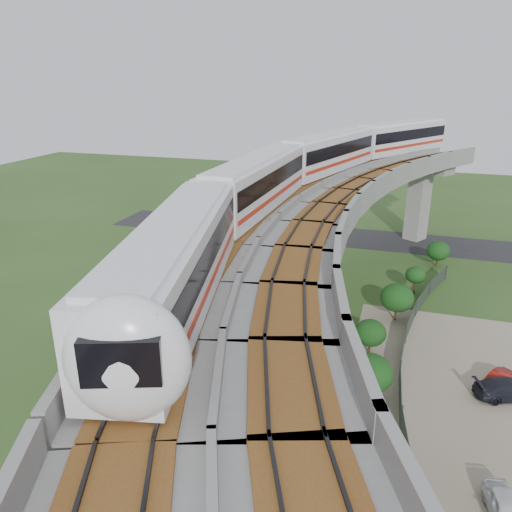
% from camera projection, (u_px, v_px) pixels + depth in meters
% --- Properties ---
extents(ground, '(160.00, 160.00, 0.00)m').
position_uv_depth(ground, '(277.00, 359.00, 35.83)').
color(ground, '#314B1E').
rests_on(ground, ground).
extents(dirt_lot, '(18.00, 26.00, 0.04)m').
position_uv_depth(dirt_lot, '(492.00, 413.00, 30.15)').
color(dirt_lot, '#7E715C').
rests_on(dirt_lot, ground).
extents(asphalt_road, '(60.00, 8.00, 0.03)m').
position_uv_depth(asphalt_road, '(338.00, 236.00, 62.72)').
color(asphalt_road, '#232326').
rests_on(asphalt_road, ground).
extents(viaduct, '(19.58, 73.98, 11.40)m').
position_uv_depth(viaduct, '(338.00, 245.00, 31.63)').
color(viaduct, '#99968E').
rests_on(viaduct, ground).
extents(metro_train, '(15.23, 60.66, 3.64)m').
position_uv_depth(metro_train, '(320.00, 168.00, 39.03)').
color(metro_train, white).
rests_on(metro_train, ground).
extents(fence, '(3.87, 38.73, 1.50)m').
position_uv_depth(fence, '(420.00, 373.00, 32.86)').
color(fence, '#2D382D').
rests_on(fence, ground).
extents(tree_0, '(2.40, 2.40, 2.78)m').
position_uv_depth(tree_0, '(438.00, 251.00, 52.38)').
color(tree_0, '#382314').
rests_on(tree_0, ground).
extents(tree_1, '(1.82, 1.82, 2.81)m').
position_uv_depth(tree_1, '(416.00, 275.00, 45.42)').
color(tree_1, '#382314').
rests_on(tree_1, ground).
extents(tree_2, '(2.73, 2.73, 3.23)m').
position_uv_depth(tree_2, '(397.00, 298.00, 40.75)').
color(tree_2, '#382314').
rests_on(tree_2, ground).
extents(tree_3, '(2.26, 2.26, 2.65)m').
position_uv_depth(tree_3, '(371.00, 333.00, 36.03)').
color(tree_3, '#382314').
rests_on(tree_3, ground).
extents(tree_4, '(2.82, 2.82, 3.19)m').
position_uv_depth(tree_4, '(370.00, 373.00, 30.63)').
color(tree_4, '#382314').
rests_on(tree_4, ground).
extents(tree_5, '(2.59, 2.59, 3.17)m').
position_uv_depth(tree_5, '(383.00, 490.00, 21.94)').
color(tree_5, '#382314').
rests_on(tree_5, ground).
extents(car_white, '(2.00, 3.67, 1.18)m').
position_uv_depth(car_white, '(506.00, 510.00, 22.70)').
color(car_white, silver).
rests_on(car_white, dirt_lot).
extents(car_red, '(2.72, 3.19, 1.04)m').
position_uv_depth(car_red, '(498.00, 381.00, 32.37)').
color(car_red, '#9C140E').
rests_on(car_red, dirt_lot).
extents(car_dark, '(4.64, 3.16, 1.25)m').
position_uv_depth(car_dark, '(509.00, 389.00, 31.34)').
color(car_dark, black).
rests_on(car_dark, dirt_lot).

